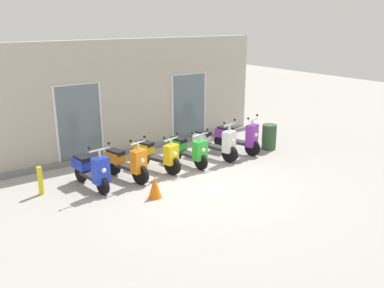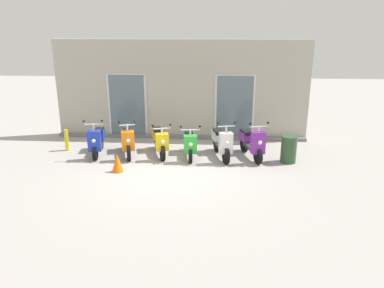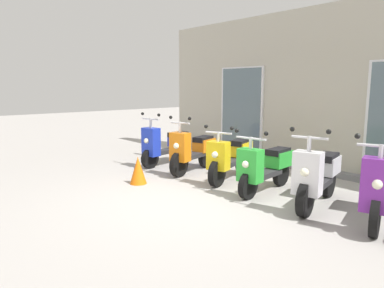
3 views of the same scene
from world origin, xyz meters
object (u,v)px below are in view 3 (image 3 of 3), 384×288
scooter_blue (166,145)px  scooter_white (318,176)px  scooter_green (266,166)px  traffic_cone (138,170)px  curb_bollard (151,143)px  scooter_yellow (231,157)px  scooter_purple (381,187)px  scooter_orange (193,150)px

scooter_blue → scooter_white: size_ratio=0.91×
scooter_white → scooter_green: bearing=-179.7°
scooter_green → traffic_cone: (-1.90, -1.39, -0.20)m
scooter_white → curb_bollard: scooter_white is taller
scooter_green → traffic_cone: size_ratio=2.96×
scooter_yellow → scooter_white: scooter_white is taller
curb_bollard → scooter_green: bearing=-4.8°
scooter_yellow → traffic_cone: bearing=-122.0°
scooter_yellow → traffic_cone: size_ratio=3.07×
scooter_purple → curb_bollard: 5.94m
scooter_orange → scooter_white: size_ratio=0.94×
scooter_purple → curb_bollard: size_ratio=2.29×
scooter_orange → scooter_purple: (3.83, 0.01, 0.03)m
curb_bollard → scooter_blue: bearing=-17.0°
scooter_blue → scooter_purple: size_ratio=0.94×
scooter_yellow → curb_bollard: bearing=176.2°
traffic_cone → curb_bollard: size_ratio=0.74×
traffic_cone → scooter_purple: bearing=20.2°
curb_bollard → traffic_cone: bearing=-39.0°
scooter_orange → traffic_cone: 1.41m
scooter_blue → scooter_green: scooter_blue is taller
scooter_green → scooter_white: size_ratio=0.94×
scooter_white → curb_bollard: (-5.02, 0.34, -0.13)m
scooter_blue → scooter_orange: (0.96, 0.01, -0.01)m
scooter_orange → scooter_white: scooter_white is taller
scooter_blue → scooter_green: 2.90m
curb_bollard → scooter_purple: bearing=-3.2°
scooter_blue → scooter_purple: 4.79m
scooter_blue → scooter_yellow: (1.94, 0.14, -0.02)m
scooter_green → scooter_purple: bearing=0.4°
traffic_cone → scooter_orange: bearing=91.4°
traffic_cone → curb_bollard: bearing=141.0°
scooter_orange → traffic_cone: size_ratio=2.97×
scooter_yellow → scooter_white: size_ratio=0.97×
scooter_blue → scooter_white: (3.88, 0.01, 0.00)m
scooter_yellow → curb_bollard: (-3.08, 0.20, -0.11)m
scooter_yellow → scooter_green: (0.95, -0.14, -0.00)m
scooter_yellow → scooter_orange: bearing=-172.5°
scooter_orange → scooter_white: (2.92, -0.00, 0.01)m
scooter_green → scooter_white: 0.98m
scooter_green → scooter_purple: 1.90m
scooter_white → scooter_purple: size_ratio=1.03×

